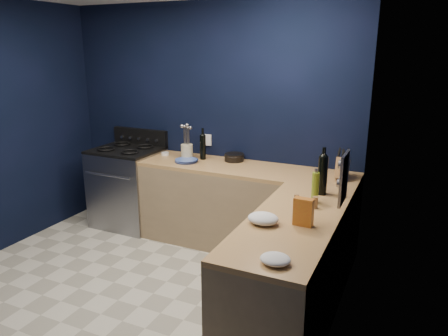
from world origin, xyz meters
The scene contains 26 objects.
floor centered at (0.00, 0.00, -0.01)m, with size 3.50×3.50×0.02m, color beige.
wall_back centered at (0.00, 1.76, 1.30)m, with size 3.50×0.02×2.60m, color black.
wall_right centered at (1.76, 0.00, 1.30)m, with size 0.02×3.50×2.60m, color black.
cab_back centered at (0.60, 1.44, 0.43)m, with size 2.30×0.63×0.86m, color #947A57.
top_back centered at (0.60, 1.44, 0.88)m, with size 2.30×0.63×0.04m, color brown.
cab_right centered at (1.44, 0.29, 0.43)m, with size 0.63×1.67×0.86m, color #947A57.
top_right centered at (1.44, 0.29, 0.88)m, with size 0.63×1.67×0.04m, color brown.
gas_range centered at (-0.93, 1.42, 0.46)m, with size 0.76×0.66×0.92m, color gray.
oven_door centered at (-0.93, 1.10, 0.45)m, with size 0.59×0.02×0.42m, color black.
cooktop centered at (-0.93, 1.42, 0.94)m, with size 0.76×0.66×0.03m, color black.
backguard centered at (-0.93, 1.72, 1.04)m, with size 0.76×0.06×0.20m, color black.
spice_panel centered at (1.74, 0.55, 1.18)m, with size 0.02×0.28×0.38m, color gray.
wall_outlet centered at (0.00, 1.74, 1.08)m, with size 0.09×0.02×0.13m, color white.
plate_stack centered at (-0.07, 1.36, 0.92)m, with size 0.24×0.24×0.03m, color #355B96.
ramekin centered at (-0.45, 1.52, 0.92)m, with size 0.09×0.09×0.03m, color white.
utensil_crock centered at (-0.14, 1.49, 0.98)m, with size 0.13×0.13×0.17m, color beige.
wine_bottle_back centered at (0.04, 1.55, 1.04)m, with size 0.07×0.07×0.27m, color black.
lemon_basket centered at (0.38, 1.62, 0.94)m, with size 0.21×0.21×0.08m, color black.
knife_block centered at (1.58, 1.46, 1.00)m, with size 0.11×0.18×0.20m, color olive.
wine_bottle_right centered at (1.50, 0.93, 1.07)m, with size 0.08×0.08×0.33m, color black.
oil_bottle centered at (1.49, 0.70, 1.03)m, with size 0.06×0.06×0.25m, color olive.
spice_jar_near centered at (1.53, 0.58, 0.95)m, with size 0.04×0.04×0.09m, color olive.
spice_jar_far centered at (1.37, 0.61, 0.94)m, with size 0.04×0.04×0.08m, color olive.
crouton_bag centered at (1.53, 0.22, 1.00)m, with size 0.14×0.06×0.20m, color #AF0D17.
towel_front centered at (1.26, 0.12, 0.94)m, with size 0.22×0.19×0.08m, color white.
towel_end centered at (1.53, -0.39, 0.93)m, with size 0.18×0.16×0.05m, color white.
Camera 1 is at (2.19, -2.53, 2.11)m, focal length 34.09 mm.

